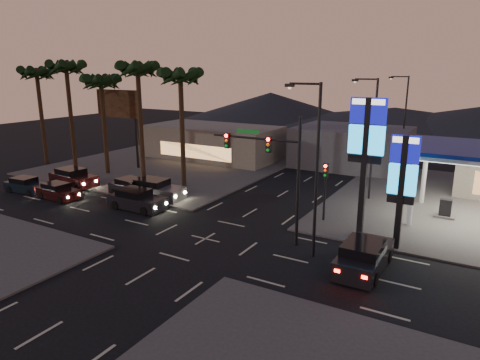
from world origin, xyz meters
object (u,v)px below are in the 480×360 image
Objects in this scene: pylon_sign_short at (403,175)px; car_lane_a_rear at (26,185)px; car_lane_b_rear at (73,178)px; car_lane_a_front at (137,200)px; traffic_signal_mast at (272,161)px; pylon_sign_tall at (366,140)px; car_lane_a_mid at (58,191)px; car_lane_b_front at (155,190)px; suv_station at (364,256)px; car_lane_b_mid at (133,188)px.

pylon_sign_short reaches higher than car_lane_a_rear.
car_lane_a_front is at bearing -12.04° from car_lane_b_rear.
traffic_signal_mast is at bearing 2.42° from car_lane_a_rear.
pylon_sign_tall is 27.34m from car_lane_b_rear.
car_lane_a_mid is 4.16m from car_lane_b_rear.
car_lane_a_front is at bearing 6.71° from car_lane_a_rear.
car_lane_a_front is 2.92m from car_lane_b_front.
car_lane_a_rear is at bearing -171.03° from pylon_sign_tall.
pylon_sign_tall reaches higher than pylon_sign_short.
car_lane_b_rear is at bearing 172.30° from suv_station.
car_lane_b_rear is 1.01× the size of suv_station.
pylon_sign_short is (2.50, -1.00, -1.74)m from pylon_sign_tall.
pylon_sign_short is 5.50m from suv_station.
pylon_sign_tall is at bearing 8.97° from car_lane_a_rear.
suv_station is at bearing -72.59° from pylon_sign_tall.
car_lane_a_mid is at bearing -169.74° from pylon_sign_tall.
car_lane_b_rear is (-21.99, 2.55, -4.46)m from traffic_signal_mast.
pylon_sign_short reaches higher than car_lane_a_front.
car_lane_a_front is 18.24m from suv_station.
suv_station reaches higher than car_lane_a_front.
car_lane_b_front is (-0.64, 2.85, 0.05)m from car_lane_a_front.
car_lane_b_rear is at bearing -175.76° from car_lane_b_front.
car_lane_a_mid is (-24.41, -4.42, -5.78)m from pylon_sign_tall.
car_lane_a_rear is 0.79× the size of car_lane_b_front.
car_lane_a_mid is 25.92m from suv_station.
car_lane_a_mid is 8.24m from car_lane_b_front.
traffic_signal_mast is 1.65× the size of car_lane_a_front.
suv_station is at bearing -0.49° from car_lane_a_rear.
traffic_signal_mast reaches higher than suv_station.
car_lane_a_rear is at bearing -157.34° from car_lane_b_mid.
car_lane_b_rear is at bearing -177.66° from car_lane_b_mid.
car_lane_b_mid is at bearing -178.04° from pylon_sign_tall.
car_lane_a_mid is at bearing -170.44° from car_lane_a_front.
pylon_sign_short is 29.49m from car_lane_b_rear.
car_lane_b_mid is (-14.66, 2.85, -4.52)m from traffic_signal_mast.
traffic_signal_mast is at bearing -160.87° from pylon_sign_short.
car_lane_b_front reaches higher than car_lane_a_mid.
car_lane_a_front is at bearing -169.42° from pylon_sign_tall.
pylon_sign_tall reaches higher than car_lane_a_mid.
traffic_signal_mast is 1.57× the size of suv_station.
traffic_signal_mast is at bearing -14.50° from car_lane_b_front.
pylon_sign_tall is 18.19m from car_lane_b_front.
car_lane_b_mid is at bearing 168.86° from suv_station.
car_lane_a_rear is (-4.23, -0.10, -0.00)m from car_lane_a_mid.
car_lane_b_mid is at bearing 22.66° from car_lane_a_rear.
car_lane_b_front is (-12.56, 3.25, -4.45)m from traffic_signal_mast.
traffic_signal_mast is 1.52× the size of car_lane_b_front.
car_lane_a_mid is 6.26m from car_lane_b_mid.
car_lane_b_front is at bearing 4.24° from car_lane_b_rear.
car_lane_a_mid is 0.81× the size of suv_station.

